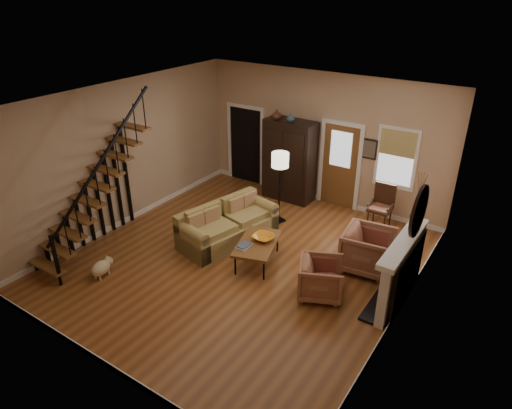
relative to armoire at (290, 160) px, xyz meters
The scene contains 15 objects.
room 1.49m from the armoire, 78.37° to the right, with size 7.00×7.33×3.30m.
staircase 4.94m from the armoire, 115.05° to the right, with size 0.94×2.80×3.20m, color brown, non-canonical shape.
fireplace 4.67m from the armoire, 34.69° to the right, with size 0.33×1.95×2.30m.
armoire is the anchor object (origin of this frame).
vase_a 1.23m from the armoire, 164.05° to the right, with size 0.24×0.24×0.25m, color #4C2619.
vase_b 1.16m from the armoire, 63.43° to the right, with size 0.20×0.20×0.21m, color #334C60.
sofa 2.73m from the armoire, 89.94° to the right, with size 0.96×2.22×0.83m, color #9D8647, non-canonical shape.
coffee_table 3.30m from the armoire, 71.46° to the right, with size 0.72×1.24×0.48m, color brown, non-canonical shape.
bowl 3.11m from the armoire, 69.68° to the right, with size 0.42×0.42×0.10m, color orange.
books 3.49m from the armoire, 74.94° to the right, with size 0.23×0.31×0.06m, color beige, non-canonical shape.
armchair_left 4.23m from the armoire, 51.94° to the right, with size 0.77×0.80×0.72m, color brown.
armchair_right 3.64m from the armoire, 34.27° to the right, with size 0.93×0.95×0.87m, color brown.
floor_lamp 1.36m from the armoire, 69.82° to the right, with size 0.40×0.40×1.73m, color black, non-canonical shape.
side_chair 2.61m from the armoire, ahead, with size 0.54×0.54×1.02m, color #371F11, non-canonical shape.
dog 5.36m from the armoire, 103.50° to the right, with size 0.28×0.48×0.35m, color beige, non-canonical shape.
Camera 1 is at (4.66, -6.44, 5.25)m, focal length 32.00 mm.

